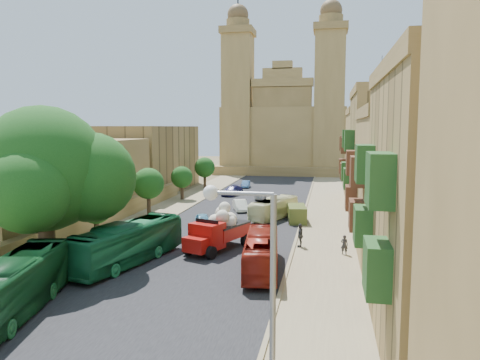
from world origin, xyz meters
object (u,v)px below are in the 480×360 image
at_px(street_tree_b, 148,184).
at_px(pedestrian_a, 344,245).
at_px(car_blue_a, 203,220).
at_px(olive_pickup, 297,214).
at_px(car_white_a, 240,205).
at_px(bus_green_north, 127,243).
at_px(car_white_b, 261,195).
at_px(red_truck, 218,230).
at_px(bus_red_east, 262,252).
at_px(street_tree_a, 96,208).
at_px(street_tree_d, 205,168).
at_px(streetlamp, 256,291).
at_px(church, 285,129).
at_px(ficus_tree, 45,173).
at_px(car_blue_b, 246,184).
at_px(car_cream, 265,214).
at_px(car_dkblue, 232,191).
at_px(bus_green_south, 13,286).
at_px(bus_cream_east, 274,208).
at_px(pedestrian_c, 300,235).
at_px(street_tree_c, 182,177).

relative_size(street_tree_b, pedestrian_a, 3.47).
bearing_deg(car_blue_a, olive_pickup, 3.41).
distance_m(olive_pickup, car_white_a, 8.69).
xyz_separation_m(bus_green_north, car_white_b, (5.05, 31.85, -0.97)).
distance_m(red_truck, bus_red_east, 6.35).
xyz_separation_m(street_tree_a, street_tree_b, (-0.00, 12.00, 0.67)).
bearing_deg(street_tree_d, streetlamp, -73.54).
distance_m(church, ficus_tree, 75.25).
bearing_deg(car_blue_b, car_blue_a, -91.86).
bearing_deg(pedestrian_a, car_blue_a, -18.35).
xyz_separation_m(street_tree_b, car_cream, (13.06, 0.38, -3.04)).
relative_size(olive_pickup, car_dkblue, 0.91).
xyz_separation_m(bus_green_south, bus_green_north, (2.03, 9.71, -0.00)).
height_order(street_tree_b, bus_cream_east, street_tree_b).
xyz_separation_m(church, ficus_tree, (-9.40, -74.61, -2.81)).
xyz_separation_m(street_tree_d, car_dkblue, (5.98, -7.00, -2.69)).
relative_size(street_tree_d, bus_red_east, 0.55).
relative_size(street_tree_d, red_truck, 0.73).
relative_size(car_blue_a, pedestrian_c, 1.84).
distance_m(bus_green_south, car_blue_b, 53.76).
xyz_separation_m(bus_green_north, car_white_a, (3.97, 22.70, -0.87)).
bearing_deg(ficus_tree, bus_green_north, 22.95).
bearing_deg(street_tree_b, street_tree_d, 90.00).
distance_m(street_tree_a, pedestrian_c, 17.65).
xyz_separation_m(streetlamp, bus_green_north, (-12.19, 18.09, -3.67)).
xyz_separation_m(ficus_tree, car_white_a, (8.90, 24.79, -6.05)).
relative_size(red_truck, pedestrian_c, 3.50).
distance_m(church, street_tree_b, 55.84).
distance_m(street_tree_c, car_cream, 17.66).
distance_m(olive_pickup, car_blue_b, 28.28).
bearing_deg(streetlamp, bus_green_north, 123.98).
height_order(ficus_tree, car_white_a, ficus_tree).
relative_size(streetlamp, red_truck, 1.20).
bearing_deg(olive_pickup, street_tree_c, 143.18).
bearing_deg(ficus_tree, bus_green_south, -69.19).
distance_m(street_tree_c, bus_red_east, 33.44).
height_order(red_truck, car_blue_a, red_truck).
bearing_deg(bus_green_north, ficus_tree, -143.96).
relative_size(street_tree_a, car_cream, 1.09).
xyz_separation_m(street_tree_c, street_tree_d, (-0.00, 12.00, 0.33)).
bearing_deg(ficus_tree, car_white_b, 73.61).
height_order(church, street_tree_a, church).
height_order(car_white_b, car_blue_b, car_blue_b).
bearing_deg(car_white_b, street_tree_a, 70.22).
relative_size(streetlamp, pedestrian_c, 4.18).
relative_size(church, pedestrian_a, 23.44).
bearing_deg(pedestrian_c, car_dkblue, -157.72).
bearing_deg(bus_cream_east, pedestrian_c, 127.50).
bearing_deg(ficus_tree, street_tree_d, 90.78).
xyz_separation_m(street_tree_d, car_white_b, (10.58, -10.05, -2.81)).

